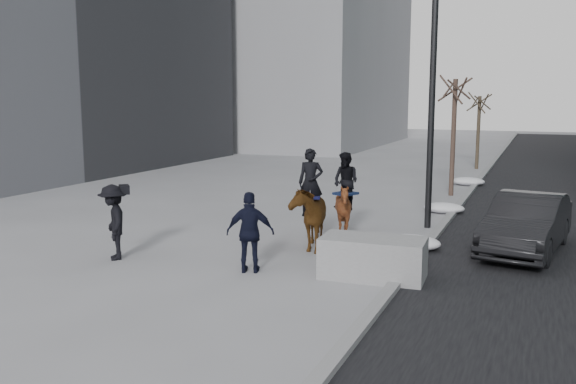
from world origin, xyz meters
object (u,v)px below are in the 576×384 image
at_px(planter, 373,258).
at_px(mounted_right, 344,204).
at_px(car_near, 527,224).
at_px(mounted_left, 309,211).

distance_m(planter, mounted_right, 3.78).
relative_size(car_near, mounted_left, 1.73).
relative_size(planter, car_near, 0.50).
height_order(planter, mounted_left, mounted_left).
xyz_separation_m(planter, mounted_right, (-1.69, 3.35, 0.49)).
height_order(planter, mounted_right, mounted_right).
relative_size(mounted_left, mounted_right, 1.09).
bearing_deg(mounted_right, mounted_left, -108.14).
bearing_deg(planter, mounted_left, 138.52).
distance_m(car_near, mounted_left, 5.30).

